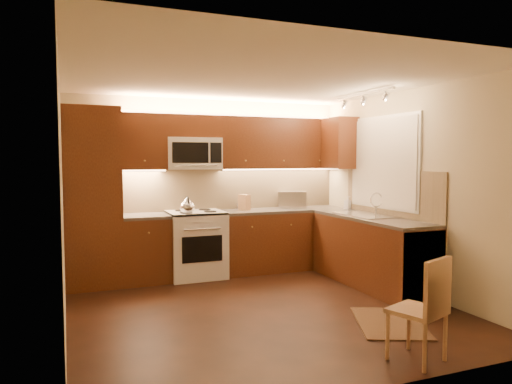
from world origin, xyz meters
name	(u,v)px	position (x,y,z in m)	size (l,w,h in m)	color
floor	(262,309)	(0.00, 0.00, 0.00)	(4.00, 4.00, 0.01)	black
ceiling	(262,78)	(0.00, 0.00, 2.50)	(4.00, 4.00, 0.01)	beige
wall_back	(210,186)	(0.00, 2.00, 1.25)	(4.00, 0.01, 2.50)	#C3B58F
wall_front	(372,216)	(0.00, -2.00, 1.25)	(4.00, 0.01, 2.50)	#C3B58F
wall_left	(62,202)	(-2.00, 0.00, 1.25)	(0.01, 4.00, 2.50)	#C3B58F
wall_right	(412,191)	(2.00, 0.00, 1.25)	(0.01, 4.00, 2.50)	#C3B58F
pantry	(92,198)	(-1.65, 1.70, 1.15)	(0.70, 0.60, 2.30)	#411A0E
base_cab_back_left	(145,250)	(-0.99, 1.70, 0.43)	(0.62, 0.60, 0.86)	#411A0E
counter_back_left	(145,216)	(-0.99, 1.70, 0.88)	(0.62, 0.60, 0.04)	#322F2D
base_cab_back_right	(283,240)	(1.04, 1.70, 0.43)	(1.92, 0.60, 0.86)	#411A0E
counter_back_right	(283,210)	(1.04, 1.70, 0.88)	(1.92, 0.60, 0.04)	#322F2D
base_cab_right	(371,253)	(1.70, 0.40, 0.43)	(0.60, 2.00, 0.86)	#411A0E
counter_right	(372,218)	(1.70, 0.40, 0.88)	(0.60, 2.00, 0.04)	#322F2D
dishwasher	(407,263)	(1.70, -0.30, 0.43)	(0.58, 0.60, 0.84)	silver
backsplash_back	(233,189)	(0.35, 1.99, 1.20)	(3.30, 0.02, 0.60)	tan
backsplash_right	(390,193)	(1.99, 0.40, 1.20)	(0.02, 2.00, 0.60)	tan
upper_cab_back_left	(142,142)	(-0.99, 1.82, 1.88)	(0.62, 0.35, 0.75)	#411A0E
upper_cab_back_right	(279,144)	(1.04, 1.82, 1.88)	(1.92, 0.35, 0.75)	#411A0E
upper_cab_bridge	(192,127)	(-0.30, 1.82, 2.09)	(0.76, 0.35, 0.31)	#411A0E
upper_cab_right_corner	(340,143)	(1.82, 1.40, 1.88)	(0.35, 0.50, 0.75)	#411A0E
stove	(196,244)	(-0.30, 1.68, 0.46)	(0.76, 0.65, 0.92)	silver
microwave	(193,154)	(-0.30, 1.81, 1.72)	(0.76, 0.38, 0.44)	silver
window_frame	(384,162)	(1.99, 0.55, 1.60)	(0.03, 1.44, 1.24)	silver
window_blinds	(382,162)	(1.97, 0.55, 1.60)	(0.02, 1.36, 1.16)	silver
sink	(365,210)	(1.70, 0.55, 0.98)	(0.52, 0.86, 0.15)	silver
faucet	(376,204)	(1.88, 0.55, 1.05)	(0.20, 0.04, 0.30)	silver
track_light_bar	(364,94)	(1.55, 0.40, 2.46)	(0.04, 1.20, 0.03)	silver
kettle	(187,205)	(-0.47, 1.46, 1.04)	(0.20, 0.20, 0.23)	silver
toaster_oven	(292,199)	(1.25, 1.81, 1.03)	(0.42, 0.31, 0.25)	silver
knife_block	(244,202)	(0.45, 1.76, 1.01)	(0.10, 0.16, 0.23)	#B0854F
spice_jar_a	(242,205)	(0.49, 1.94, 0.95)	(0.05, 0.05, 0.10)	silver
spice_jar_b	(245,205)	(0.53, 1.94, 0.95)	(0.04, 0.04, 0.10)	brown
spice_jar_c	(238,206)	(0.42, 1.94, 0.94)	(0.05, 0.05, 0.08)	silver
spice_jar_d	(243,206)	(0.50, 1.94, 0.94)	(0.04, 0.04, 0.09)	#A05730
soap_bottle	(348,203)	(1.94, 1.34, 0.99)	(0.08, 0.09, 0.19)	silver
rug	(390,323)	(1.01, -0.90, 0.01)	(0.63, 0.94, 0.01)	black
dining_chair	(417,308)	(0.66, -1.70, 0.43)	(0.38, 0.38, 0.87)	#B0854F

